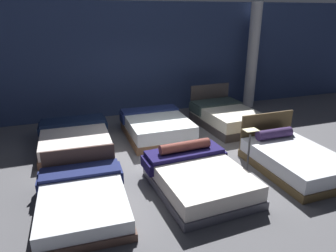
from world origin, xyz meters
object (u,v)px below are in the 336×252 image
Objects in this scene: bed_0 at (83,199)px; bed_2 at (294,159)px; bed_3 at (75,138)px; bed_4 at (157,127)px; bed_5 at (226,117)px; bed_1 at (198,177)px; support_pillar at (252,57)px; price_sign at (248,159)px.

bed_2 is at bearing 1.78° from bed_0.
bed_3 is (-4.33, 2.84, -0.03)m from bed_2.
bed_3 is 1.06× the size of bed_4.
bed_2 reaches higher than bed_3.
bed_0 is 0.94× the size of bed_5.
bed_4 is at bearing 86.14° from bed_1.
bed_4 is at bearing -156.70° from support_pillar.
bed_1 is 0.60× the size of support_pillar.
bed_5 is at bearing -138.52° from support_pillar.
bed_0 is 5.18m from bed_5.
bed_4 is 0.58× the size of support_pillar.
support_pillar is at bearing 23.32° from bed_4.
bed_1 is 1.14m from price_sign.
bed_1 is at bearing -175.54° from price_sign.
bed_1 is 3.55m from bed_3.
bed_4 is at bearing 112.20° from price_sign.
bed_0 is 2.81m from bed_3.
support_pillar reaches higher than bed_4.
bed_0 is 2.04× the size of price_sign.
bed_0 is 1.04× the size of bed_4.
bed_3 is at bearing 91.60° from bed_0.
bed_4 is at bearing -179.73° from bed_5.
bed_4 is at bearing 53.67° from bed_0.
bed_4 reaches higher than bed_3.
bed_0 is 2.13m from bed_1.
bed_0 is 4.36m from bed_2.
bed_2 is at bearing -3.31° from price_sign.
bed_2 is 5.02m from support_pillar.
bed_1 is 2.23m from bed_2.
bed_3 is at bearing 177.48° from bed_5.
bed_5 is 0.64× the size of support_pillar.
support_pillar reaches higher than bed_3.
price_sign reaches higher than bed_0.
bed_2 is 2.10× the size of price_sign.
bed_0 is at bearing -128.47° from bed_4.
support_pillar reaches higher than bed_1.
bed_1 is at bearing 0.75° from bed_0.
bed_0 is at bearing 175.39° from bed_1.
bed_2 is 3.52m from bed_4.
bed_5 is at bearing 89.89° from bed_2.
bed_1 is at bearing 179.85° from bed_2.
price_sign reaches higher than bed_4.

